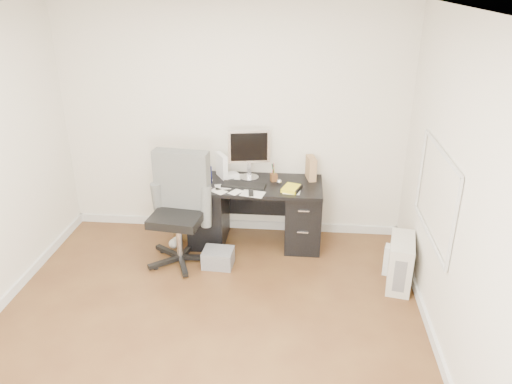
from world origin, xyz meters
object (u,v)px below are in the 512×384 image
office_chair (177,211)px  pc_tower (400,263)px  lcd_monitor (249,154)px  wicker_basket (195,221)px  keyboard (244,185)px  desk (256,211)px

office_chair → pc_tower: bearing=0.9°
lcd_monitor → wicker_basket: bearing=173.2°
pc_tower → office_chair: bearing=-174.9°
lcd_monitor → office_chair: lcd_monitor is taller
keyboard → pc_tower: bearing=-15.7°
desk → keyboard: bearing=-142.2°
lcd_monitor → keyboard: size_ratio=1.22×
pc_tower → wicker_basket: (-2.28, 0.85, -0.07)m
office_chair → wicker_basket: office_chair is taller
lcd_monitor → pc_tower: bearing=-38.4°
keyboard → office_chair: bearing=-142.8°
office_chair → wicker_basket: size_ratio=3.20×
keyboard → pc_tower: size_ratio=0.94×
desk → lcd_monitor: size_ratio=2.53×
lcd_monitor → office_chair: (-0.70, -0.65, -0.44)m
desk → lcd_monitor: bearing=121.8°
desk → office_chair: 0.96m
pc_tower → wicker_basket: bearing=170.5°
office_chair → wicker_basket: 0.74m
desk → lcd_monitor: (-0.09, 0.14, 0.65)m
wicker_basket → lcd_monitor: bearing=3.0°
lcd_monitor → pc_tower: size_ratio=1.15×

